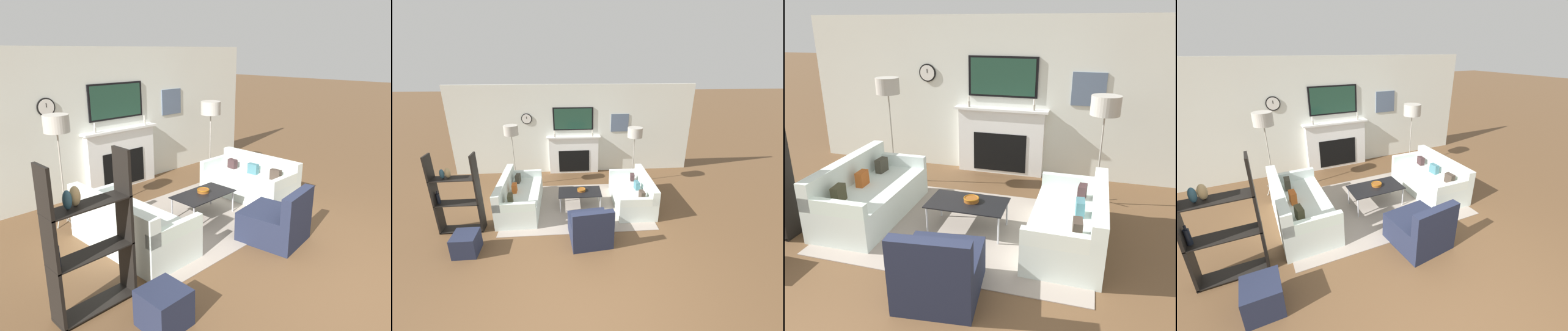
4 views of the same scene
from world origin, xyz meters
TOP-DOWN VIEW (x-y plane):
  - ground_plane at (0.00, 0.00)m, footprint 60.00×60.00m
  - fireplace_wall at (0.00, 4.82)m, footprint 7.34×0.28m
  - area_rug at (0.00, 2.60)m, footprint 3.37×2.27m
  - couch_left at (-1.38, 2.60)m, footprint 0.90×1.84m
  - couch_right at (1.38, 2.60)m, footprint 0.89×1.71m
  - armchair at (0.20, 1.27)m, footprint 0.86×0.91m
  - coffee_table at (0.07, 2.57)m, footprint 1.01×0.57m
  - decorative_bowl at (0.11, 2.61)m, footprint 0.20×0.20m
  - floor_lamp_left at (-1.67, 3.87)m, footprint 0.37×0.37m
  - floor_lamp_right at (1.67, 3.87)m, footprint 0.41×0.41m
  - shelf_unit at (-2.44, 1.81)m, footprint 0.88×0.28m
  - ottoman at (-2.10, 1.08)m, footprint 0.44×0.44m

SIDE VIEW (x-z plane):
  - ground_plane at x=0.00m, z-range 0.00..0.00m
  - area_rug at x=0.00m, z-range 0.00..0.01m
  - ottoman at x=-2.10m, z-range 0.00..0.40m
  - couch_right at x=1.38m, z-range -0.10..0.63m
  - armchair at x=0.20m, z-range -0.13..0.67m
  - couch_left at x=-1.38m, z-range -0.12..0.69m
  - coffee_table at x=0.07m, z-range 0.17..0.57m
  - decorative_bowl at x=0.11m, z-range 0.40..0.46m
  - shelf_unit at x=-2.44m, z-range -0.02..1.67m
  - fireplace_wall at x=0.00m, z-range -0.12..2.58m
  - floor_lamp_right at x=1.67m, z-range 0.65..2.28m
  - floor_lamp_left at x=-1.67m, z-range 0.71..2.47m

